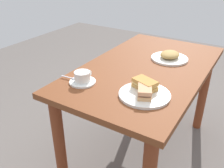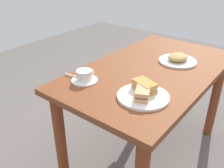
{
  "view_description": "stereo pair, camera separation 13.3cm",
  "coord_description": "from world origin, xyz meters",
  "px_view_note": "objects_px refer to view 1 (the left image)",
  "views": [
    {
      "loc": [
        -1.37,
        -0.58,
        1.39
      ],
      "look_at": [
        -0.37,
        0.03,
        0.77
      ],
      "focal_mm": 39.59,
      "sensor_mm": 36.0,
      "label": 1
    },
    {
      "loc": [
        -1.29,
        -0.69,
        1.39
      ],
      "look_at": [
        -0.37,
        0.03,
        0.77
      ],
      "focal_mm": 39.59,
      "sensor_mm": 36.0,
      "label": 2
    }
  ],
  "objects_px": {
    "sandwich_back": "(145,84)",
    "coffee_cup": "(82,76)",
    "dining_table": "(145,83)",
    "spoon": "(71,78)",
    "coffee_saucer": "(83,82)",
    "sandwich_front": "(145,90)",
    "side_plate": "(169,58)",
    "sandwich_plate": "(144,95)"
  },
  "relations": [
    {
      "from": "sandwich_back",
      "to": "coffee_cup",
      "type": "relative_size",
      "value": 1.25
    },
    {
      "from": "sandwich_front",
      "to": "sandwich_back",
      "type": "relative_size",
      "value": 1.12
    },
    {
      "from": "coffee_saucer",
      "to": "coffee_cup",
      "type": "height_order",
      "value": "coffee_cup"
    },
    {
      "from": "sandwich_plate",
      "to": "spoon",
      "type": "height_order",
      "value": "spoon"
    },
    {
      "from": "sandwich_plate",
      "to": "sandwich_back",
      "type": "distance_m",
      "value": 0.06
    },
    {
      "from": "coffee_saucer",
      "to": "sandwich_plate",
      "type": "bearing_deg",
      "value": -81.89
    },
    {
      "from": "dining_table",
      "to": "sandwich_plate",
      "type": "height_order",
      "value": "sandwich_plate"
    },
    {
      "from": "sandwich_front",
      "to": "sandwich_back",
      "type": "bearing_deg",
      "value": 23.94
    },
    {
      "from": "dining_table",
      "to": "sandwich_plate",
      "type": "relative_size",
      "value": 4.75
    },
    {
      "from": "side_plate",
      "to": "sandwich_plate",
      "type": "bearing_deg",
      "value": -173.28
    },
    {
      "from": "coffee_cup",
      "to": "side_plate",
      "type": "xyz_separation_m",
      "value": [
        0.59,
        -0.3,
        -0.03
      ]
    },
    {
      "from": "sandwich_back",
      "to": "coffee_cup",
      "type": "xyz_separation_m",
      "value": [
        -0.1,
        0.34,
        0.0
      ]
    },
    {
      "from": "spoon",
      "to": "side_plate",
      "type": "distance_m",
      "value": 0.71
    },
    {
      "from": "side_plate",
      "to": "coffee_saucer",
      "type": "bearing_deg",
      "value": 153.32
    },
    {
      "from": "sandwich_front",
      "to": "coffee_cup",
      "type": "height_order",
      "value": "coffee_cup"
    },
    {
      "from": "coffee_cup",
      "to": "side_plate",
      "type": "distance_m",
      "value": 0.66
    },
    {
      "from": "coffee_saucer",
      "to": "coffee_cup",
      "type": "distance_m",
      "value": 0.04
    },
    {
      "from": "sandwich_front",
      "to": "coffee_cup",
      "type": "xyz_separation_m",
      "value": [
        -0.04,
        0.36,
        0.0
      ]
    },
    {
      "from": "spoon",
      "to": "coffee_saucer",
      "type": "bearing_deg",
      "value": -84.87
    },
    {
      "from": "coffee_saucer",
      "to": "side_plate",
      "type": "relative_size",
      "value": 0.6
    },
    {
      "from": "spoon",
      "to": "dining_table",
      "type": "bearing_deg",
      "value": -35.87
    },
    {
      "from": "sandwich_back",
      "to": "dining_table",
      "type": "bearing_deg",
      "value": 22.82
    },
    {
      "from": "dining_table",
      "to": "sandwich_plate",
      "type": "xyz_separation_m",
      "value": [
        -0.35,
        -0.15,
        0.13
      ]
    },
    {
      "from": "sandwich_back",
      "to": "coffee_cup",
      "type": "height_order",
      "value": "coffee_cup"
    },
    {
      "from": "coffee_saucer",
      "to": "spoon",
      "type": "relative_size",
      "value": 1.53
    },
    {
      "from": "sandwich_plate",
      "to": "sandwich_back",
      "type": "height_order",
      "value": "sandwich_back"
    },
    {
      "from": "sandwich_front",
      "to": "sandwich_back",
      "type": "distance_m",
      "value": 0.06
    },
    {
      "from": "spoon",
      "to": "side_plate",
      "type": "height_order",
      "value": "spoon"
    },
    {
      "from": "coffee_saucer",
      "to": "coffee_cup",
      "type": "xyz_separation_m",
      "value": [
        0.0,
        -0.0,
        0.04
      ]
    },
    {
      "from": "dining_table",
      "to": "side_plate",
      "type": "relative_size",
      "value": 5.05
    },
    {
      "from": "sandwich_plate",
      "to": "sandwich_front",
      "type": "xyz_separation_m",
      "value": [
        -0.01,
        -0.0,
        0.03
      ]
    },
    {
      "from": "coffee_cup",
      "to": "spoon",
      "type": "relative_size",
      "value": 1.18
    },
    {
      "from": "sandwich_plate",
      "to": "side_plate",
      "type": "xyz_separation_m",
      "value": [
        0.54,
        0.06,
        0.0
      ]
    },
    {
      "from": "sandwich_plate",
      "to": "spoon",
      "type": "distance_m",
      "value": 0.45
    },
    {
      "from": "sandwich_back",
      "to": "sandwich_plate",
      "type": "bearing_deg",
      "value": -155.04
    },
    {
      "from": "dining_table",
      "to": "sandwich_back",
      "type": "distance_m",
      "value": 0.37
    },
    {
      "from": "dining_table",
      "to": "sandwich_front",
      "type": "distance_m",
      "value": 0.42
    },
    {
      "from": "sandwich_plate",
      "to": "side_plate",
      "type": "relative_size",
      "value": 1.06
    },
    {
      "from": "dining_table",
      "to": "sandwich_back",
      "type": "bearing_deg",
      "value": -157.18
    },
    {
      "from": "side_plate",
      "to": "dining_table",
      "type": "bearing_deg",
      "value": 156.5
    },
    {
      "from": "dining_table",
      "to": "sandwich_back",
      "type": "xyz_separation_m",
      "value": [
        -0.3,
        -0.13,
        0.16
      ]
    },
    {
      "from": "sandwich_back",
      "to": "coffee_saucer",
      "type": "relative_size",
      "value": 0.96
    }
  ]
}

